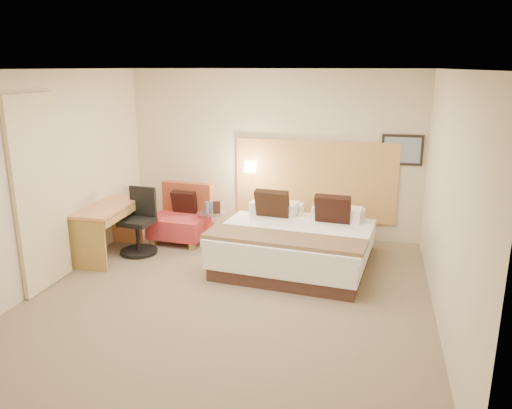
% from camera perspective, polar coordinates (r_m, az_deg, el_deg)
% --- Properties ---
extents(floor, '(4.80, 5.00, 0.02)m').
position_cam_1_polar(floor, '(6.26, -2.91, -10.45)').
color(floor, '#776650').
rests_on(floor, ground).
extents(ceiling, '(4.80, 5.00, 0.02)m').
position_cam_1_polar(ceiling, '(5.63, -3.29, 15.29)').
color(ceiling, silver).
rests_on(ceiling, floor).
extents(wall_back, '(4.80, 0.02, 2.70)m').
position_cam_1_polar(wall_back, '(8.19, 1.96, 5.79)').
color(wall_back, beige).
rests_on(wall_back, floor).
extents(wall_front, '(4.80, 0.02, 2.70)m').
position_cam_1_polar(wall_front, '(3.59, -14.72, -7.64)').
color(wall_front, beige).
rests_on(wall_front, floor).
extents(wall_left, '(0.02, 5.00, 2.70)m').
position_cam_1_polar(wall_left, '(6.88, -22.74, 2.72)').
color(wall_left, beige).
rests_on(wall_left, floor).
extents(wall_right, '(0.02, 5.00, 2.70)m').
position_cam_1_polar(wall_right, '(5.62, 21.17, 0.24)').
color(wall_right, beige).
rests_on(wall_right, floor).
extents(headboard_panel, '(2.60, 0.04, 1.30)m').
position_cam_1_polar(headboard_panel, '(8.11, 6.73, 2.72)').
color(headboard_panel, tan).
rests_on(headboard_panel, wall_back).
extents(art_frame, '(0.62, 0.03, 0.47)m').
position_cam_1_polar(art_frame, '(7.98, 16.36, 6.01)').
color(art_frame, black).
rests_on(art_frame, wall_back).
extents(art_canvas, '(0.54, 0.01, 0.39)m').
position_cam_1_polar(art_canvas, '(7.96, 16.37, 5.99)').
color(art_canvas, gray).
rests_on(art_canvas, wall_back).
extents(lamp_arm, '(0.02, 0.12, 0.02)m').
position_cam_1_polar(lamp_arm, '(8.21, -0.58, 4.41)').
color(lamp_arm, silver).
rests_on(lamp_arm, wall_back).
extents(lamp_shade, '(0.15, 0.15, 0.15)m').
position_cam_1_polar(lamp_shade, '(8.16, -0.68, 4.33)').
color(lamp_shade, '#F9E8C2').
rests_on(lamp_shade, wall_back).
extents(curtain, '(0.06, 0.90, 2.42)m').
position_cam_1_polar(curtain, '(6.68, -23.52, 1.14)').
color(curtain, beige).
rests_on(curtain, wall_left).
extents(bottle_a, '(0.07, 0.07, 0.18)m').
position_cam_1_polar(bottle_a, '(7.89, -5.58, -0.28)').
color(bottle_a, '#7A8EBD').
rests_on(bottle_a, side_table).
extents(bottle_b, '(0.07, 0.07, 0.18)m').
position_cam_1_polar(bottle_b, '(7.92, -5.13, -0.22)').
color(bottle_b, '#889DD3').
rests_on(bottle_b, side_table).
extents(menu_folder, '(0.13, 0.08, 0.20)m').
position_cam_1_polar(menu_folder, '(7.83, -4.53, -0.31)').
color(menu_folder, '#3B2118').
rests_on(menu_folder, side_table).
extents(bed, '(2.22, 2.17, 1.00)m').
position_cam_1_polar(bed, '(7.10, 4.66, -4.33)').
color(bed, '#3E251F').
rests_on(bed, floor).
extents(lounge_chair, '(0.90, 0.80, 0.90)m').
position_cam_1_polar(lounge_chair, '(8.14, -8.48, -1.61)').
color(lounge_chair, tan).
rests_on(lounge_chair, floor).
extents(side_table, '(0.57, 0.57, 0.50)m').
position_cam_1_polar(side_table, '(7.98, -5.11, -2.44)').
color(side_table, silver).
rests_on(side_table, floor).
extents(desk, '(0.62, 1.26, 0.78)m').
position_cam_1_polar(desk, '(7.61, -16.48, -1.32)').
color(desk, '#CF8151').
rests_on(desk, floor).
extents(desk_chair, '(0.59, 0.59, 0.98)m').
position_cam_1_polar(desk_chair, '(7.70, -13.20, -2.50)').
color(desk_chair, black).
rests_on(desk_chair, floor).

